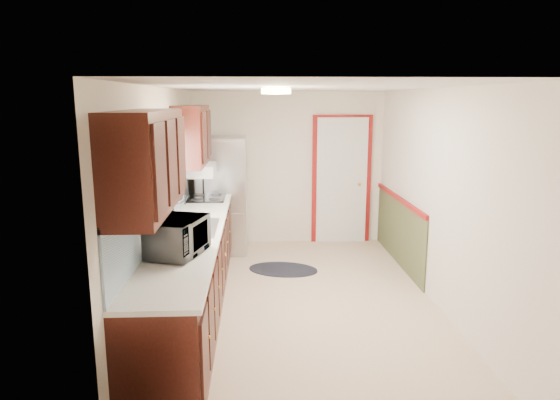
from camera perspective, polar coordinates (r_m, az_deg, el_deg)
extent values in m
cube|color=beige|center=(5.83, 2.52, -11.58)|extent=(3.20, 5.20, 0.12)
cube|color=white|center=(5.36, 2.75, 12.74)|extent=(3.20, 5.20, 0.12)
cube|color=white|center=(7.93, 0.95, 3.64)|extent=(3.20, 0.10, 2.40)
cube|color=white|center=(3.08, 7.03, -9.15)|extent=(3.20, 0.10, 2.40)
cube|color=white|center=(5.53, -13.02, -0.08)|extent=(0.10, 5.20, 2.40)
cube|color=white|center=(5.80, 17.54, 0.21)|extent=(0.10, 5.20, 2.40)
cube|color=black|center=(5.40, -10.05, -8.50)|extent=(0.60, 4.00, 0.90)
cube|color=white|center=(5.26, -10.07, -3.69)|extent=(0.63, 4.00, 0.04)
cube|color=#518FC4|center=(5.24, -13.47, -0.57)|extent=(0.02, 4.00, 0.55)
cube|color=black|center=(3.85, -15.01, 4.30)|extent=(0.35, 1.40, 0.75)
cube|color=black|center=(6.50, -10.04, 7.29)|extent=(0.35, 1.20, 0.75)
cube|color=white|center=(5.27, -13.44, 3.97)|extent=(0.02, 1.00, 0.90)
cube|color=#CE5D26|center=(5.23, -13.13, 7.78)|extent=(0.05, 1.12, 0.24)
cube|color=#B7B7BC|center=(5.35, -10.00, -3.15)|extent=(0.52, 0.82, 0.02)
cube|color=white|center=(6.59, -9.42, 3.43)|extent=(0.45, 0.60, 0.15)
cube|color=maroon|center=(8.03, 7.03, 2.21)|extent=(0.94, 0.05, 2.08)
cube|color=white|center=(8.00, 7.06, 2.18)|extent=(0.80, 0.04, 2.00)
cube|color=#464C2A|center=(7.21, 13.43, -3.54)|extent=(0.02, 2.30, 0.90)
cube|color=maroon|center=(7.11, 13.50, 0.12)|extent=(0.04, 2.30, 0.06)
cylinder|color=#FFD88C|center=(5.14, -0.44, 12.37)|extent=(0.30, 0.30, 0.06)
imported|color=white|center=(4.44, -11.64, -3.69)|extent=(0.47, 0.64, 0.39)
cube|color=#B7B7BC|center=(7.54, -6.60, 0.59)|extent=(0.72, 0.67, 1.73)
cylinder|color=black|center=(7.21, -8.69, -0.67)|extent=(0.02, 0.02, 1.21)
ellipsoid|color=black|center=(6.84, 0.36, -7.93)|extent=(1.06, 0.82, 0.01)
cube|color=black|center=(6.90, -8.37, 0.24)|extent=(0.50, 0.60, 0.02)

